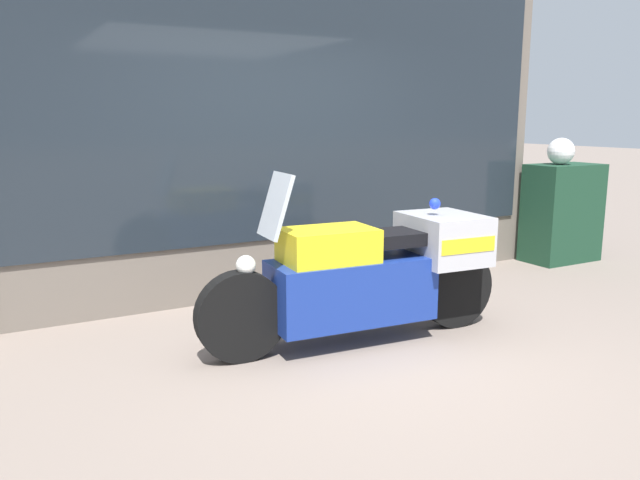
% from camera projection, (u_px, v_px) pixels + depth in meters
% --- Properties ---
extents(ground_plane, '(60.00, 60.00, 0.00)m').
position_uv_depth(ground_plane, '(370.00, 356.00, 4.48)').
color(ground_plane, gray).
extents(shop_building, '(6.63, 0.55, 4.17)m').
position_uv_depth(shop_building, '(211.00, 72.00, 5.59)').
color(shop_building, '#6B6056').
rests_on(shop_building, ground).
extents(window_display, '(5.24, 0.30, 2.08)m').
position_uv_depth(window_display, '(294.00, 238.00, 6.32)').
color(window_display, slate).
rests_on(window_display, ground).
extents(paramedic_motorcycle, '(2.46, 0.70, 1.32)m').
position_uv_depth(paramedic_motorcycle, '(373.00, 271.00, 4.73)').
color(paramedic_motorcycle, black).
rests_on(paramedic_motorcycle, ground).
extents(utility_cabinet, '(0.88, 0.50, 1.15)m').
position_uv_depth(utility_cabinet, '(562.00, 213.00, 7.39)').
color(utility_cabinet, '#193D28').
rests_on(utility_cabinet, ground).
extents(white_helmet, '(0.31, 0.31, 0.31)m').
position_uv_depth(white_helmet, '(561.00, 151.00, 7.19)').
color(white_helmet, white).
rests_on(white_helmet, utility_cabinet).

